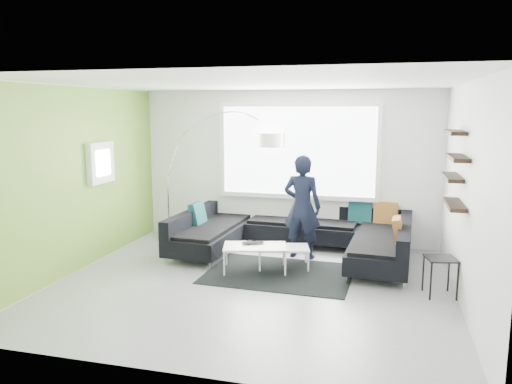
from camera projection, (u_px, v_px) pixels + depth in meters
ground at (252, 285)px, 7.06m from camera, size 5.50×5.50×0.00m
room_shell at (258, 156)px, 6.94m from camera, size 5.54×5.04×2.82m
sectional_sofa at (293, 235)px, 8.40m from camera, size 3.92×2.56×0.82m
rug at (279, 273)px, 7.52m from camera, size 2.20×1.63×0.01m
coffee_table at (269, 257)px, 7.70m from camera, size 1.36×0.99×0.40m
arc_lamp at (167, 176)px, 9.39m from camera, size 2.39×1.24×2.42m
side_table at (440, 277)px, 6.61m from camera, size 0.45×0.45×0.52m
person at (302, 207)px, 8.23m from camera, size 0.71×0.53×1.72m
laptop at (254, 244)px, 7.65m from camera, size 0.51×0.48×0.03m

